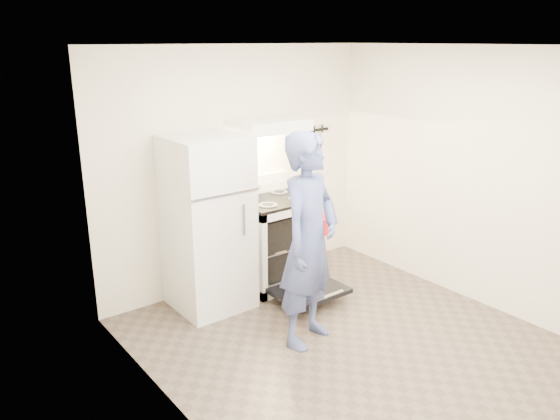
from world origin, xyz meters
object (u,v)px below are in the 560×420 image
object	(u,v)px
person	(309,241)
refrigerator	(208,224)
stove_body	(274,243)
tea_kettle	(247,187)
dutch_oven	(316,224)

from	to	relation	value
person	refrigerator	bearing A→B (deg)	87.49
stove_body	person	size ratio (longest dim) A/B	0.50
refrigerator	tea_kettle	bearing A→B (deg)	14.91
person	stove_body	bearing A→B (deg)	47.60
stove_body	person	world-z (taller)	person
stove_body	tea_kettle	bearing A→B (deg)	153.31
refrigerator	dutch_oven	size ratio (longest dim) A/B	4.57
tea_kettle	dutch_oven	bearing A→B (deg)	-85.29
refrigerator	dutch_oven	bearing A→B (deg)	-52.38
refrigerator	stove_body	world-z (taller)	refrigerator
stove_body	tea_kettle	distance (m)	0.69
refrigerator	stove_body	bearing A→B (deg)	1.77
person	tea_kettle	bearing A→B (deg)	60.21
stove_body	person	xyz separation A→B (m)	(-0.47, -1.12, 0.46)
tea_kettle	dutch_oven	distance (m)	1.00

